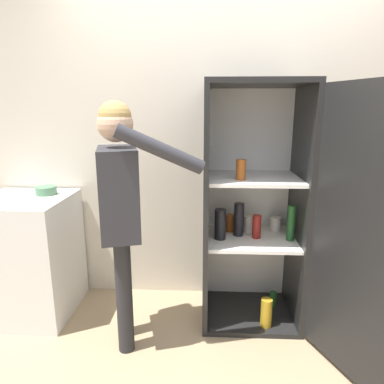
# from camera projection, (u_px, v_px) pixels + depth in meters

# --- Properties ---
(ground_plane) EXTENTS (12.00, 12.00, 0.00)m
(ground_plane) POSITION_uv_depth(u_px,v_px,m) (224.00, 373.00, 2.06)
(ground_plane) COLOR tan
(wall_back) EXTENTS (7.00, 0.06, 2.55)m
(wall_back) POSITION_uv_depth(u_px,v_px,m) (222.00, 145.00, 2.71)
(wall_back) COLOR beige
(wall_back) RESTS_ON ground_plane
(refrigerator) EXTENTS (1.02, 1.24, 1.73)m
(refrigerator) POSITION_uv_depth(u_px,v_px,m) (272.00, 212.00, 2.36)
(refrigerator) COLOR black
(refrigerator) RESTS_ON ground_plane
(person) EXTENTS (0.70, 0.53, 1.60)m
(person) POSITION_uv_depth(u_px,v_px,m) (120.00, 197.00, 2.11)
(person) COLOR #262628
(person) RESTS_ON ground_plane
(counter) EXTENTS (0.64, 0.65, 0.92)m
(counter) POSITION_uv_depth(u_px,v_px,m) (29.00, 256.00, 2.61)
(counter) COLOR white
(counter) RESTS_ON ground_plane
(bowl) EXTENTS (0.16, 0.16, 0.06)m
(bowl) POSITION_uv_depth(u_px,v_px,m) (46.00, 190.00, 2.60)
(bowl) COLOR #517F5B
(bowl) RESTS_ON counter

